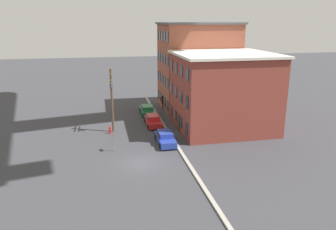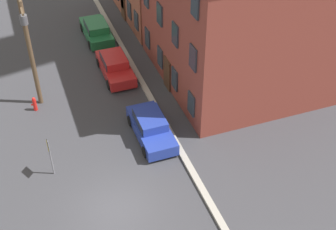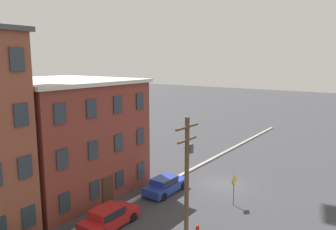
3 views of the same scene
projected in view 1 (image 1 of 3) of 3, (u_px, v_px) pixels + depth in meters
ground_plane at (141, 163)px, 32.54m from camera, size 200.00×200.00×0.00m
kerb_strip at (185, 158)px, 33.40m from camera, size 56.00×0.36×0.16m
apartment_corner at (197, 66)px, 51.38m from camera, size 10.00×11.61×13.36m
apartment_midblock at (223, 91)px, 41.90m from camera, size 11.54×12.09×9.74m
car_green at (147, 110)px, 48.97m from camera, size 4.40×1.92×1.43m
car_red at (153, 120)px, 43.89m from camera, size 4.40×1.92×1.43m
car_blue at (165, 138)px, 37.34m from camera, size 4.40×1.92×1.43m
caution_sign at (113, 137)px, 34.88m from camera, size 0.95×0.08×2.50m
utility_pole at (112, 97)px, 40.36m from camera, size 2.40×0.44×8.04m
fire_hydrant at (110, 130)px, 40.79m from camera, size 0.24×0.34×0.96m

